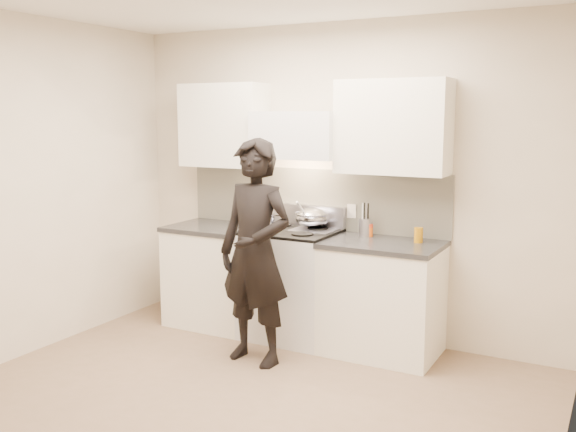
{
  "coord_description": "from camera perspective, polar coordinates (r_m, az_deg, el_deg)",
  "views": [
    {
      "loc": [
        2.22,
        -3.35,
        1.92
      ],
      "look_at": [
        -0.13,
        1.05,
        1.13
      ],
      "focal_mm": 40.0,
      "sensor_mm": 36.0,
      "label": 1
    }
  ],
  "objects": [
    {
      "name": "ground_plane",
      "position": [
        4.45,
        -5.07,
        -16.6
      ],
      "size": [
        4.0,
        4.0,
        0.0
      ],
      "primitive_type": "plane",
      "color": "#7F644F"
    },
    {
      "name": "person",
      "position": [
        4.95,
        -2.92,
        -3.24
      ],
      "size": [
        0.68,
        0.49,
        1.75
      ],
      "primitive_type": "imported",
      "rotation": [
        0.0,
        0.0,
        -0.12
      ],
      "color": "black",
      "rests_on": "ground"
    },
    {
      "name": "stock_pot",
      "position": [
        5.44,
        -2.27,
        -0.47
      ],
      "size": [
        0.28,
        0.27,
        0.14
      ],
      "color": "#B4B5C1",
      "rests_on": "stove"
    },
    {
      "name": "room_shell",
      "position": [
        4.38,
        -3.33,
        4.73
      ],
      "size": [
        4.04,
        3.54,
        2.7
      ],
      "color": "beige",
      "rests_on": "ground"
    },
    {
      "name": "counter_right",
      "position": [
        5.27,
        8.37,
        -7.19
      ],
      "size": [
        0.92,
        0.67,
        0.92
      ],
      "color": "white",
      "rests_on": "ground"
    },
    {
      "name": "wok",
      "position": [
        5.54,
        2.18,
        -0.13
      ],
      "size": [
        0.32,
        0.39,
        0.25
      ],
      "color": "#B4B5C1",
      "rests_on": "stove"
    },
    {
      "name": "spice_jar",
      "position": [
        5.37,
        7.31,
        -1.26
      ],
      "size": [
        0.05,
        0.05,
        0.1
      ],
      "color": "#D8520B",
      "rests_on": "counter_right"
    },
    {
      "name": "stove",
      "position": [
        5.59,
        0.3,
        -6.01
      ],
      "size": [
        0.76,
        0.65,
        0.96
      ],
      "color": "white",
      "rests_on": "ground"
    },
    {
      "name": "oil_glass",
      "position": [
        5.18,
        11.53,
        -1.67
      ],
      "size": [
        0.07,
        0.07,
        0.12
      ],
      "color": "#B37309",
      "rests_on": "counter_right"
    },
    {
      "name": "utensil_crock",
      "position": [
        5.38,
        6.87,
        -0.88
      ],
      "size": [
        0.1,
        0.1,
        0.28
      ],
      "color": "#ACABB7",
      "rests_on": "counter_right"
    },
    {
      "name": "counter_left",
      "position": [
        5.99,
        -6.35,
        -5.19
      ],
      "size": [
        0.82,
        0.67,
        0.92
      ],
      "color": "white",
      "rests_on": "ground"
    }
  ]
}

